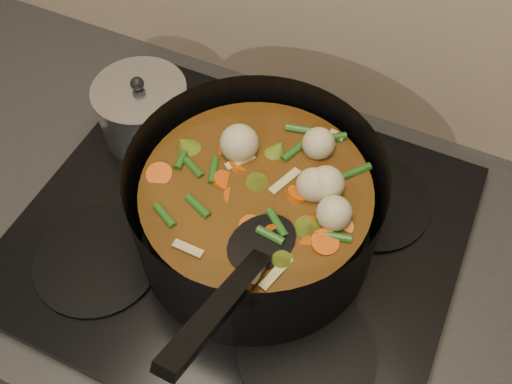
% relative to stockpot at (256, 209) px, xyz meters
% --- Properties ---
extents(counter, '(2.64, 0.64, 0.91)m').
position_rel_stockpot_xyz_m(counter, '(-0.03, 0.00, -0.55)').
color(counter, brown).
rests_on(counter, ground).
extents(stovetop, '(0.62, 0.54, 0.03)m').
position_rel_stockpot_xyz_m(stovetop, '(-0.03, 0.00, -0.09)').
color(stovetop, black).
rests_on(stovetop, counter).
extents(stockpot, '(0.39, 0.48, 0.24)m').
position_rel_stockpot_xyz_m(stockpot, '(0.00, 0.00, 0.00)').
color(stockpot, black).
rests_on(stockpot, stovetop).
extents(saucepan, '(0.15, 0.15, 0.12)m').
position_rel_stockpot_xyz_m(saucepan, '(-0.25, 0.11, -0.03)').
color(saucepan, silver).
rests_on(saucepan, stovetop).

